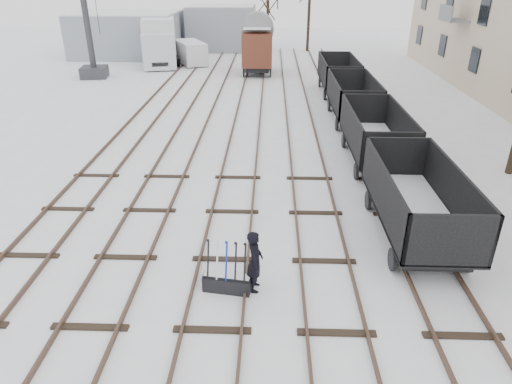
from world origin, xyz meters
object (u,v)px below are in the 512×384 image
ground_frame (227,282)px  box_van_wagon (258,46)px  panel_van (191,52)px  crane (91,44)px  freight_wagon_a (415,211)px  worker (255,261)px  lorry (159,40)px

ground_frame → box_van_wagon: 28.90m
panel_van → crane: 9.15m
crane → freight_wagon_a: bearing=-60.1°
freight_wagon_a → panel_van: size_ratio=1.19×
box_van_wagon → panel_van: bearing=147.6°
worker → freight_wagon_a: 5.80m
ground_frame → panel_van: bearing=109.5°
box_van_wagon → panel_van: box_van_wagon is taller
ground_frame → lorry: (-9.18, 33.16, 1.75)m
lorry → panel_van: 3.10m
ground_frame → lorry: size_ratio=0.16×
box_van_wagon → crane: crane is taller
worker → lorry: bearing=16.4°
freight_wagon_a → lorry: bearing=116.4°
box_van_wagon → worker: bearing=-88.4°
freight_wagon_a → box_van_wagon: bearing=102.7°
freight_wagon_a → crane: (-18.88, 23.92, 1.66)m
box_van_wagon → lorry: (-9.15, 4.32, -0.15)m
ground_frame → box_van_wagon: (-0.03, 28.84, 1.90)m
ground_frame → freight_wagon_a: freight_wagon_a is taller
freight_wagon_a → box_van_wagon: box_van_wagon is taller
box_van_wagon → lorry: 10.12m
ground_frame → crane: bearing=124.7°
freight_wagon_a → crane: size_ratio=0.60×
worker → crane: crane is taller
lorry → panel_van: bearing=-18.9°
ground_frame → lorry: bearing=114.2°
freight_wagon_a → crane: crane is taller
worker → freight_wagon_a: (5.02, 2.90, 0.02)m
freight_wagon_a → panel_van: 32.13m
worker → box_van_wagon: box_van_wagon is taller
freight_wagon_a → panel_van: freight_wagon_a is taller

